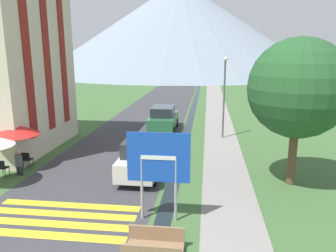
% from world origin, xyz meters
% --- Properties ---
extents(ground_plane, '(160.00, 160.00, 0.00)m').
position_xyz_m(ground_plane, '(0.00, 20.00, 0.00)').
color(ground_plane, '#3D6033').
extents(road, '(6.40, 60.00, 0.01)m').
position_xyz_m(road, '(-2.50, 30.00, 0.00)').
color(road, '#38383D').
rests_on(road, ground_plane).
extents(footpath, '(2.20, 60.00, 0.01)m').
position_xyz_m(footpath, '(3.60, 30.00, 0.00)').
color(footpath, gray).
rests_on(footpath, ground_plane).
extents(drainage_channel, '(0.60, 60.00, 0.00)m').
position_xyz_m(drainage_channel, '(1.20, 30.00, 0.00)').
color(drainage_channel, black).
rests_on(drainage_channel, ground_plane).
extents(crosswalk_marking, '(5.44, 2.54, 0.01)m').
position_xyz_m(crosswalk_marking, '(-2.50, 3.95, 0.01)').
color(crosswalk_marking, yellow).
rests_on(crosswalk_marking, ground_plane).
extents(mountain_distant, '(74.14, 74.14, 23.93)m').
position_xyz_m(mountain_distant, '(-5.44, 86.12, 11.96)').
color(mountain_distant, gray).
rests_on(mountain_distant, ground_plane).
extents(hotel_building, '(6.23, 8.11, 10.26)m').
position_xyz_m(hotel_building, '(-9.39, 12.00, 5.56)').
color(hotel_building, beige).
rests_on(hotel_building, ground_plane).
extents(road_sign, '(2.16, 0.11, 3.16)m').
position_xyz_m(road_sign, '(1.03, 4.35, 2.07)').
color(road_sign, '#9E9EA3').
rests_on(road_sign, ground_plane).
extents(footbridge, '(1.70, 1.10, 0.65)m').
position_xyz_m(footbridge, '(1.20, 2.25, 0.23)').
color(footbridge, '#846647').
rests_on(footbridge, ground_plane).
extents(parked_car_near, '(1.79, 4.41, 1.82)m').
position_xyz_m(parked_car_near, '(-0.40, 8.59, 0.91)').
color(parked_car_near, silver).
rests_on(parked_car_near, ground_plane).
extents(parked_car_far, '(1.94, 4.26, 1.82)m').
position_xyz_m(parked_car_far, '(-0.59, 17.59, 0.91)').
color(parked_car_far, '#28663D').
rests_on(parked_car_far, ground_plane).
extents(cafe_chair_far_right, '(0.40, 0.40, 0.85)m').
position_xyz_m(cafe_chair_far_right, '(-6.94, 9.95, 0.51)').
color(cafe_chair_far_right, black).
rests_on(cafe_chair_far_right, ground_plane).
extents(cafe_chair_near_right, '(0.40, 0.40, 0.85)m').
position_xyz_m(cafe_chair_near_right, '(-6.81, 7.36, 0.51)').
color(cafe_chair_near_right, black).
rests_on(cafe_chair_near_right, ground_plane).
extents(cafe_chair_middle, '(0.40, 0.40, 0.85)m').
position_xyz_m(cafe_chair_middle, '(-6.31, 8.65, 0.51)').
color(cafe_chair_middle, black).
rests_on(cafe_chair_middle, ground_plane).
extents(cafe_umbrella_middle_red, '(2.35, 2.35, 2.29)m').
position_xyz_m(cafe_umbrella_middle_red, '(-6.78, 8.62, 2.02)').
color(cafe_umbrella_middle_red, '#B7B2A8').
rests_on(cafe_umbrella_middle_red, ground_plane).
extents(person_seated_near, '(0.32, 0.32, 1.23)m').
position_xyz_m(person_seated_near, '(-6.17, 7.72, 0.68)').
color(person_seated_near, '#282833').
rests_on(person_seated_near, ground_plane).
extents(streetlamp, '(0.28, 0.28, 5.42)m').
position_xyz_m(streetlamp, '(3.72, 15.94, 3.20)').
color(streetlamp, '#515156').
rests_on(streetlamp, ground_plane).
extents(tree_by_path, '(4.24, 4.24, 6.40)m').
position_xyz_m(tree_by_path, '(6.39, 8.21, 4.27)').
color(tree_by_path, brown).
rests_on(tree_by_path, ground_plane).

